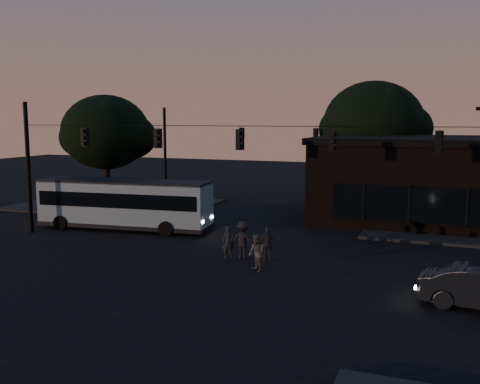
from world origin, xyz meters
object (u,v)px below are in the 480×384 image
(building, at_px, (440,180))
(pedestrian_d, at_px, (243,240))
(pedestrian_a, at_px, (228,242))
(pedestrian_b, at_px, (256,253))
(pedestrian_c, at_px, (268,244))
(bus, at_px, (125,202))

(building, relative_size, pedestrian_d, 8.50)
(pedestrian_a, relative_size, pedestrian_b, 0.96)
(building, xyz_separation_m, pedestrian_c, (-7.17, -13.18, -1.90))
(bus, distance_m, pedestrian_c, 10.99)
(pedestrian_c, bearing_deg, pedestrian_d, -25.41)
(pedestrian_b, xyz_separation_m, pedestrian_d, (-1.26, 1.71, 0.10))
(pedestrian_a, relative_size, pedestrian_d, 0.85)
(building, distance_m, pedestrian_b, 16.61)
(pedestrian_b, bearing_deg, bus, -165.17)
(building, bearing_deg, pedestrian_a, -124.40)
(pedestrian_a, xyz_separation_m, pedestrian_c, (1.92, 0.09, 0.04))
(bus, xyz_separation_m, pedestrian_a, (8.32, -4.02, -0.88))
(bus, bearing_deg, pedestrian_c, -26.95)
(pedestrian_a, height_order, pedestrian_d, pedestrian_d)
(building, distance_m, pedestrian_c, 15.13)
(pedestrian_b, height_order, pedestrian_c, pedestrian_c)
(pedestrian_b, relative_size, pedestrian_d, 0.89)
(pedestrian_a, distance_m, pedestrian_b, 2.54)
(pedestrian_b, bearing_deg, pedestrian_c, 135.20)
(building, xyz_separation_m, pedestrian_d, (-8.38, -13.17, -1.80))
(pedestrian_a, bearing_deg, pedestrian_c, -18.83)
(pedestrian_b, relative_size, pedestrian_c, 0.99)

